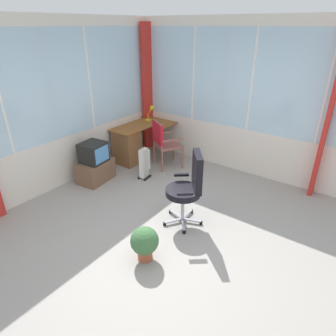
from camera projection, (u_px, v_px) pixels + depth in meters
name	position (u px, v px, depth m)	size (l,w,h in m)	color
ground	(172.00, 233.00, 4.16)	(5.76, 5.79, 0.06)	gray
north_window_panel	(53.00, 108.00, 4.83)	(4.76, 0.07, 2.79)	silver
east_window_panel	(250.00, 101.00, 5.28)	(0.07, 4.79, 2.79)	silver
curtain_corner	(148.00, 90.00, 6.43)	(0.30, 0.07, 2.69)	red
curtain_east_far	(329.00, 117.00, 4.54)	(0.30, 0.07, 2.69)	red
desk	(129.00, 144.00, 6.08)	(1.28, 0.83, 0.73)	brown
desk_lamp	(152.00, 111.00, 6.41)	(0.23, 0.20, 0.32)	yellow
tv_remote	(159.00, 123.00, 6.27)	(0.04, 0.15, 0.02)	black
wooden_armchair	(162.00, 139.00, 5.78)	(0.66, 0.66, 0.96)	#8C544A
office_chair	(189.00, 184.00, 4.10)	(0.61, 0.61, 1.09)	#B7B7BF
tv_on_stand	(95.00, 164.00, 5.38)	(0.69, 0.52, 0.75)	brown
space_heater	(145.00, 163.00, 5.50)	(0.28, 0.20, 0.59)	silver
potted_plant	(145.00, 242.00, 3.57)	(0.35, 0.35, 0.45)	#A65032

